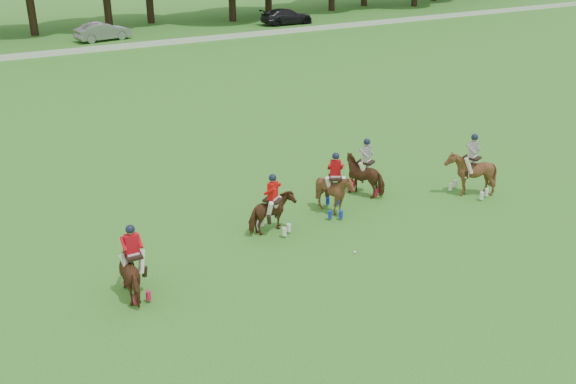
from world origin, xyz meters
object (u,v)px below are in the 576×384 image
polo_red_c (335,192)px  polo_ball (355,252)px  polo_stripe_b (470,173)px  car_right (287,16)px  polo_red_a (135,271)px  polo_red_b (273,213)px  car_mid (103,31)px  polo_stripe_a (365,174)px

polo_red_c → polo_ball: size_ratio=25.64×
polo_stripe_b → polo_ball: (-6.43, -1.72, -0.85)m
car_right → polo_red_a: 47.99m
polo_red_b → polo_red_c: (2.64, 0.30, 0.09)m
polo_red_b → polo_red_c: size_ratio=0.92×
polo_red_a → polo_ball: 6.88m
car_right → polo_red_c: polo_red_c is taller
polo_stripe_b → polo_red_b: bearing=174.2°
car_right → polo_red_b: size_ratio=2.41×
car_mid → polo_stripe_b: polo_stripe_b is taller
polo_red_c → polo_stripe_a: (1.98, 0.92, -0.04)m
polo_stripe_b → polo_ball: size_ratio=27.16×
polo_stripe_a → polo_red_b: bearing=-165.3°
car_mid → polo_ball: 40.87m
polo_stripe_a → polo_ball: 4.88m
polo_stripe_b → polo_ball: bearing=-165.0°
car_mid → polo_ball: bearing=166.6°
polo_red_c → polo_stripe_a: size_ratio=1.04×
polo_stripe_a → polo_ball: polo_stripe_a is taller
polo_red_c → car_right: bearing=63.4°
polo_red_a → polo_red_c: size_ratio=0.95×
car_mid → polo_ball: car_mid is taller
polo_red_c → polo_red_b: bearing=-173.6°
polo_stripe_a → polo_stripe_b: bearing=-30.8°
car_mid → polo_stripe_b: 39.28m
polo_red_b → polo_ball: 3.08m
car_right → polo_stripe_b: size_ratio=2.09×
polo_red_a → polo_stripe_a: bearing=15.7°
polo_red_a → polo_ball: (6.77, -1.01, -0.74)m
polo_red_c → polo_stripe_b: bearing=-11.7°
polo_red_a → polo_red_b: size_ratio=1.04×
polo_red_b → polo_stripe_a: bearing=14.7°
car_mid → car_right: bearing=-100.0°
polo_red_c → polo_ball: bearing=-110.3°
car_right → polo_ball: size_ratio=56.87×
polo_red_b → polo_stripe_a: (4.62, 1.21, 0.05)m
polo_red_b → polo_stripe_b: size_ratio=0.87×
car_right → polo_stripe_b: bearing=161.9°
car_right → polo_stripe_a: 40.77m
polo_red_b → car_right: bearing=60.5°
car_mid → polo_red_b: bearing=164.0°
polo_red_c → polo_ball: polo_red_c is taller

